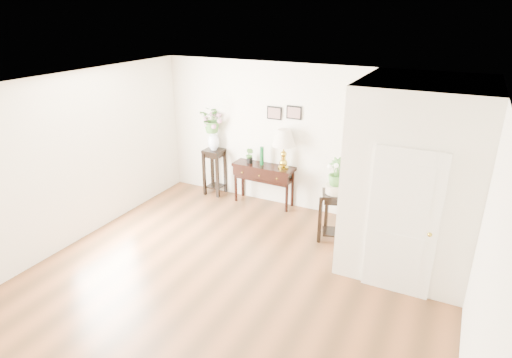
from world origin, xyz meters
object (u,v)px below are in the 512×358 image
Objects in this scene: table_lamp at (284,151)px; plant_stand_a at (215,172)px; console_table at (264,184)px; plant_stand_b at (333,217)px.

table_lamp reaches higher than plant_stand_a.
plant_stand_a reaches higher than console_table.
table_lamp is (0.41, 0.00, 0.76)m from console_table.
console_table is 1.59× the size of table_lamp.
console_table is at bearing 180.00° from table_lamp.
console_table is 1.87m from plant_stand_b.
table_lamp is at bearing 0.00° from plant_stand_a.
plant_stand_a is at bearing 164.10° from plant_stand_b.
table_lamp is at bearing 147.60° from plant_stand_b.
plant_stand_b is (2.83, -0.81, -0.05)m from plant_stand_a.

